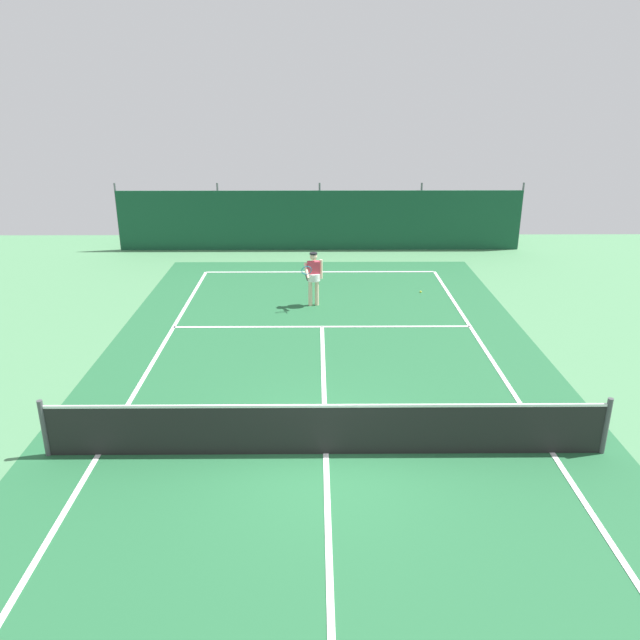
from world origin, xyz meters
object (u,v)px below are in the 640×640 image
at_px(tennis_ball_near_player, 421,292).
at_px(tennis_player, 313,275).
at_px(tennis_net, 326,429).
at_px(parked_car, 347,218).

bearing_deg(tennis_ball_near_player, tennis_player, -160.49).
relative_size(tennis_player, tennis_ball_near_player, 24.85).
relative_size(tennis_net, parked_car, 2.37).
height_order(tennis_player, parked_car, parked_car).
height_order(tennis_net, parked_car, parked_car).
distance_m(tennis_net, tennis_ball_near_player, 10.02).
height_order(tennis_net, tennis_ball_near_player, tennis_net).
bearing_deg(parked_car, tennis_player, -96.48).
distance_m(tennis_net, parked_car, 17.73).
xyz_separation_m(tennis_player, tennis_ball_near_player, (3.46, 1.23, -0.93)).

